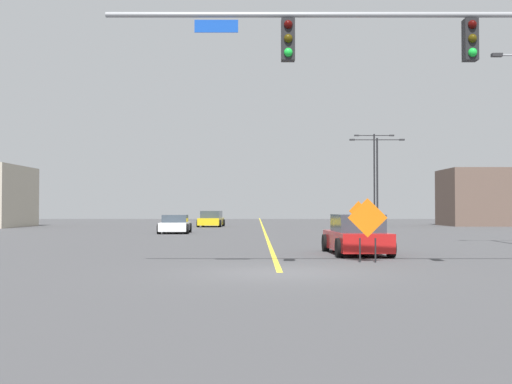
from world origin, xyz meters
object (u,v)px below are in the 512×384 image
Objects in this scene: traffic_signal_assembly at (467,62)px; car_red_mid at (357,236)px; street_lamp_far_right at (377,173)px; construction_sign_left_shoulder at (359,213)px; construction_sign_median_near at (368,222)px; street_lamp_near_left at (375,171)px; car_yellow_distant at (211,219)px; car_white_passing at (175,225)px.

car_red_mid is (-1.77, 6.49, -4.62)m from traffic_signal_assembly.
construction_sign_left_shoulder is (-3.73, -13.06, -3.38)m from street_lamp_far_right.
street_lamp_far_right is 3.67× the size of construction_sign_left_shoulder.
traffic_signal_assembly reaches higher than construction_sign_median_near.
construction_sign_median_near is at bearing -101.10° from street_lamp_far_right.
car_red_mid is at bearing -101.28° from street_lamp_near_left.
construction_sign_left_shoulder is at bearing -53.67° from car_yellow_distant.
street_lamp_near_left is 27.16m from car_white_passing.
car_white_passing is at bearing 114.14° from car_red_mid.
construction_sign_left_shoulder reaches higher than car_white_passing.
street_lamp_far_right is 15.24m from car_yellow_distant.
traffic_signal_assembly is 3.10× the size of car_yellow_distant.
car_white_passing is at bearing 112.04° from traffic_signal_assembly.
car_white_passing is (-8.83, 19.70, -0.08)m from car_red_mid.
street_lamp_far_right is 6.97m from street_lamp_near_left.
street_lamp_near_left is at bearing 50.82° from car_white_passing.
construction_sign_left_shoulder is at bearing 3.76° from car_white_passing.
street_lamp_near_left is at bearing 76.64° from construction_sign_left_shoulder.
car_white_passing is (-16.89, -20.73, -4.70)m from street_lamp_near_left.
traffic_signal_assembly is 5.47m from construction_sign_median_near.
car_red_mid is (0.20, 3.40, -0.56)m from construction_sign_median_near.
car_yellow_distant is (-7.54, 35.28, 0.03)m from car_red_mid.
construction_sign_median_near reaches higher than car_white_passing.
street_lamp_far_right reaches higher than traffic_signal_assembly.
car_red_mid is 21.59m from car_white_passing.
construction_sign_left_shoulder is at bearing 80.77° from car_red_mid.
construction_sign_left_shoulder is 20.78m from car_red_mid.
street_lamp_far_right is 37.83m from construction_sign_median_near.
traffic_signal_assembly is at bearing -93.30° from construction_sign_left_shoulder.
street_lamp_far_right is (5.28, 40.05, -0.55)m from traffic_signal_assembly.
construction_sign_left_shoulder is (-4.73, -19.93, -3.92)m from street_lamp_near_left.
construction_sign_median_near reaches higher than car_yellow_distant.
car_white_passing is at bearing -176.24° from construction_sign_left_shoulder.
street_lamp_near_left is 4.22× the size of construction_sign_left_shoulder.
car_white_passing is (-10.61, 26.19, -4.71)m from traffic_signal_assembly.
car_yellow_distant is (1.30, 15.58, 0.11)m from car_white_passing.
street_lamp_far_right is 1.74× the size of car_red_mid.
construction_sign_median_near is at bearing -93.30° from car_red_mid.
construction_sign_median_near is (-7.25, -36.96, -3.51)m from street_lamp_far_right.
construction_sign_median_near is 0.90× the size of construction_sign_left_shoulder.
street_lamp_far_right is 34.54m from car_red_mid.
street_lamp_far_right is at bearing 82.49° from traffic_signal_assembly.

